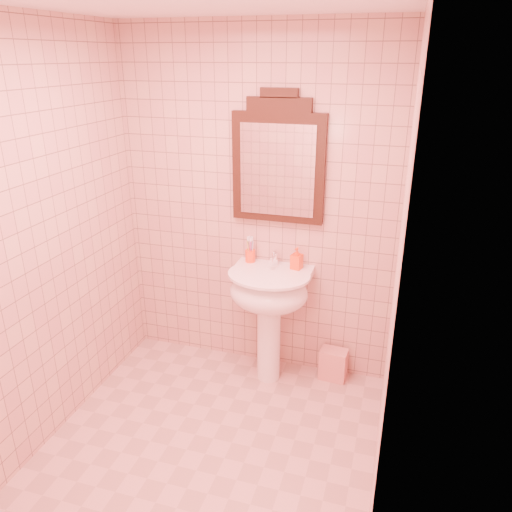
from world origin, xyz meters
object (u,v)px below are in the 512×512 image
(mirror, at_px, (278,162))
(toothbrush_cup, at_px, (250,256))
(towel, at_px, (333,364))
(pedestal_sink, at_px, (269,299))
(soap_dispenser, at_px, (297,258))

(mirror, height_order, toothbrush_cup, mirror)
(towel, bearing_deg, pedestal_sink, -164.23)
(mirror, height_order, soap_dispenser, mirror)
(mirror, distance_m, towel, 1.55)
(mirror, bearing_deg, toothbrush_cup, -167.87)
(mirror, relative_size, toothbrush_cup, 5.29)
(towel, bearing_deg, mirror, 171.67)
(pedestal_sink, height_order, toothbrush_cup, toothbrush_cup)
(toothbrush_cup, xyz_separation_m, soap_dispenser, (0.35, -0.03, 0.03))
(soap_dispenser, bearing_deg, mirror, 170.81)
(pedestal_sink, height_order, soap_dispenser, soap_dispenser)
(mirror, xyz_separation_m, soap_dispenser, (0.16, -0.07, -0.66))
(toothbrush_cup, height_order, soap_dispenser, toothbrush_cup)
(pedestal_sink, distance_m, soap_dispenser, 0.35)
(soap_dispenser, bearing_deg, pedestal_sink, -127.45)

